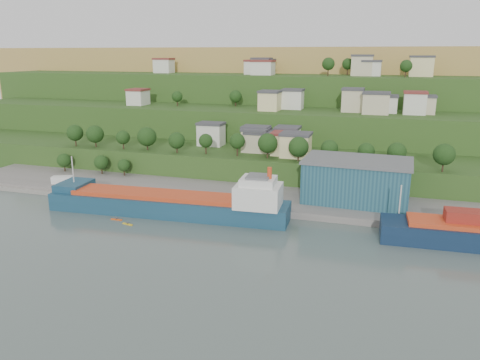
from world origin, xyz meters
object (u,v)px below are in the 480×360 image
at_px(warehouse, 357,180).
at_px(cargo_ship_near, 175,205).
at_px(caravan, 62,181).
at_px(kayak_orange, 117,219).

bearing_deg(warehouse, cargo_ship_near, -152.73).
distance_m(caravan, kayak_orange, 40.87).
relative_size(caravan, kayak_orange, 2.03).
bearing_deg(cargo_ship_near, kayak_orange, -150.78).
relative_size(warehouse, caravan, 4.64).
height_order(warehouse, caravan, warehouse).
xyz_separation_m(warehouse, kayak_orange, (-62.65, -31.57, -8.19)).
bearing_deg(caravan, cargo_ship_near, -35.38).
bearing_deg(kayak_orange, warehouse, 25.85).
distance_m(cargo_ship_near, kayak_orange, 16.52).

